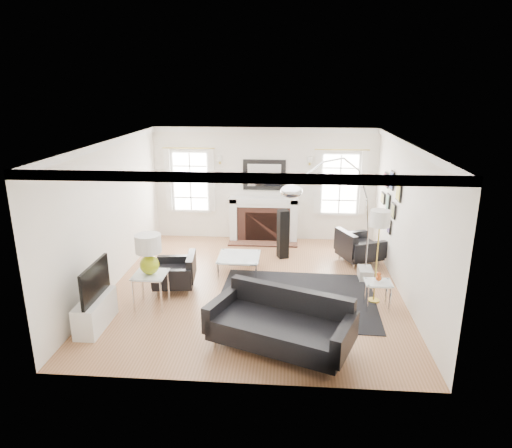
# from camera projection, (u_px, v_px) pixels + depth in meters

# --- Properties ---
(floor) EXTENTS (6.00, 6.00, 0.00)m
(floor) POSITION_uv_depth(u_px,v_px,m) (255.00, 287.00, 8.87)
(floor) COLOR #93603D
(floor) RESTS_ON ground
(back_wall) EXTENTS (5.50, 0.04, 2.80)m
(back_wall) POSITION_uv_depth(u_px,v_px,m) (264.00, 185.00, 11.32)
(back_wall) COLOR white
(back_wall) RESTS_ON floor
(front_wall) EXTENTS (5.50, 0.04, 2.80)m
(front_wall) POSITION_uv_depth(u_px,v_px,m) (235.00, 286.00, 5.60)
(front_wall) COLOR white
(front_wall) RESTS_ON floor
(left_wall) EXTENTS (0.04, 6.00, 2.80)m
(left_wall) POSITION_uv_depth(u_px,v_px,m) (111.00, 215.00, 8.67)
(left_wall) COLOR white
(left_wall) RESTS_ON floor
(right_wall) EXTENTS (0.04, 6.00, 2.80)m
(right_wall) POSITION_uv_depth(u_px,v_px,m) (406.00, 221.00, 8.26)
(right_wall) COLOR white
(right_wall) RESTS_ON floor
(ceiling) EXTENTS (5.50, 6.00, 0.02)m
(ceiling) POSITION_uv_depth(u_px,v_px,m) (255.00, 142.00, 8.06)
(ceiling) COLOR white
(ceiling) RESTS_ON back_wall
(crown_molding) EXTENTS (5.50, 6.00, 0.12)m
(crown_molding) POSITION_uv_depth(u_px,v_px,m) (255.00, 145.00, 8.07)
(crown_molding) COLOR white
(crown_molding) RESTS_ON back_wall
(fireplace) EXTENTS (1.70, 0.69, 1.11)m
(fireplace) POSITION_uv_depth(u_px,v_px,m) (264.00, 220.00, 11.37)
(fireplace) COLOR white
(fireplace) RESTS_ON floor
(mantel_mirror) EXTENTS (1.05, 0.07, 0.75)m
(mantel_mirror) POSITION_uv_depth(u_px,v_px,m) (264.00, 175.00, 11.21)
(mantel_mirror) COLOR black
(mantel_mirror) RESTS_ON back_wall
(window_left) EXTENTS (1.24, 0.15, 1.62)m
(window_left) POSITION_uv_depth(u_px,v_px,m) (190.00, 181.00, 11.39)
(window_left) COLOR white
(window_left) RESTS_ON back_wall
(window_right) EXTENTS (1.24, 0.15, 1.62)m
(window_right) POSITION_uv_depth(u_px,v_px,m) (340.00, 184.00, 11.12)
(window_right) COLOR white
(window_right) RESTS_ON back_wall
(gallery_wall) EXTENTS (0.04, 1.73, 1.29)m
(gallery_wall) POSITION_uv_depth(u_px,v_px,m) (390.00, 197.00, 9.46)
(gallery_wall) COLOR black
(gallery_wall) RESTS_ON right_wall
(tv_unit) EXTENTS (0.35, 1.00, 1.09)m
(tv_unit) POSITION_uv_depth(u_px,v_px,m) (95.00, 308.00, 7.33)
(tv_unit) COLOR white
(tv_unit) RESTS_ON floor
(area_rug) EXTENTS (2.94, 2.48, 0.01)m
(area_rug) POSITION_uv_depth(u_px,v_px,m) (297.00, 298.00, 8.40)
(area_rug) COLOR black
(area_rug) RESTS_ON floor
(sofa) EXTENTS (2.30, 1.66, 0.69)m
(sofa) POSITION_uv_depth(u_px,v_px,m) (282.00, 325.00, 6.74)
(sofa) COLOR black
(sofa) RESTS_ON floor
(armchair_left) EXTENTS (0.85, 0.92, 0.57)m
(armchair_left) POSITION_uv_depth(u_px,v_px,m) (177.00, 273.00, 8.71)
(armchair_left) COLOR black
(armchair_left) RESTS_ON floor
(armchair_right) EXTENTS (1.09, 1.15, 0.61)m
(armchair_right) POSITION_uv_depth(u_px,v_px,m) (357.00, 248.00, 10.02)
(armchair_right) COLOR black
(armchair_right) RESTS_ON floor
(coffee_table) EXTENTS (0.85, 0.85, 0.38)m
(coffee_table) POSITION_uv_depth(u_px,v_px,m) (239.00, 258.00, 9.44)
(coffee_table) COLOR silver
(coffee_table) RESTS_ON floor
(side_table_left) EXTENTS (0.56, 0.56, 0.62)m
(side_table_left) POSITION_uv_depth(u_px,v_px,m) (151.00, 280.00, 7.96)
(side_table_left) COLOR silver
(side_table_left) RESTS_ON floor
(nesting_table) EXTENTS (0.46, 0.39, 0.51)m
(nesting_table) POSITION_uv_depth(u_px,v_px,m) (378.00, 288.00, 7.90)
(nesting_table) COLOR silver
(nesting_table) RESTS_ON floor
(gourd_lamp) EXTENTS (0.45, 0.45, 0.72)m
(gourd_lamp) POSITION_uv_depth(u_px,v_px,m) (149.00, 252.00, 7.81)
(gourd_lamp) COLOR #A3B917
(gourd_lamp) RESTS_ON side_table_left
(orange_vase) EXTENTS (0.10, 0.10, 0.17)m
(orange_vase) POSITION_uv_depth(u_px,v_px,m) (379.00, 277.00, 7.84)
(orange_vase) COLOR #BB4A17
(orange_vase) RESTS_ON nesting_table
(arc_floor_lamp) EXTENTS (1.86, 1.72, 2.64)m
(arc_floor_lamp) POSITION_uv_depth(u_px,v_px,m) (333.00, 219.00, 8.29)
(arc_floor_lamp) COLOR silver
(arc_floor_lamp) RESTS_ON floor
(stick_floor_lamp) EXTENTS (0.35, 0.35, 1.71)m
(stick_floor_lamp) POSITION_uv_depth(u_px,v_px,m) (380.00, 223.00, 7.86)
(stick_floor_lamp) COLOR gold
(stick_floor_lamp) RESTS_ON floor
(speaker_tower) EXTENTS (0.29, 0.29, 1.11)m
(speaker_tower) POSITION_uv_depth(u_px,v_px,m) (283.00, 234.00, 10.25)
(speaker_tower) COLOR black
(speaker_tower) RESTS_ON floor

